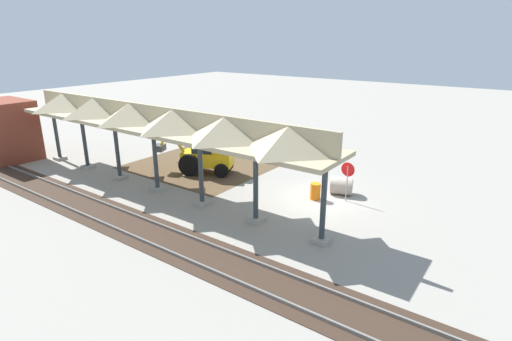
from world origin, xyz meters
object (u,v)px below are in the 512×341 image
at_px(backhoe, 205,154).
at_px(concrete_pipe, 341,186).
at_px(brick_utility_building, 5,130).
at_px(traffic_barrel, 315,191).
at_px(stop_sign, 348,174).

height_order(backhoe, concrete_pipe, backhoe).
xyz_separation_m(backhoe, concrete_pipe, (-8.63, -1.72, -0.77)).
distance_m(brick_utility_building, traffic_barrel, 22.38).
height_order(concrete_pipe, brick_utility_building, brick_utility_building).
distance_m(backhoe, traffic_barrel, 7.84).
xyz_separation_m(backhoe, brick_utility_building, (13.68, 5.87, 0.82)).
relative_size(backhoe, brick_utility_building, 1.21).
bearing_deg(brick_utility_building, concrete_pipe, -161.21).
bearing_deg(backhoe, concrete_pipe, -168.71).
bearing_deg(traffic_barrel, brick_utility_building, 15.84).
xyz_separation_m(stop_sign, backhoe, (9.24, 0.97, -0.27)).
bearing_deg(brick_utility_building, stop_sign, -163.39).
xyz_separation_m(concrete_pipe, brick_utility_building, (22.31, 7.59, 1.60)).
height_order(stop_sign, backhoe, backhoe).
distance_m(stop_sign, concrete_pipe, 1.43).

